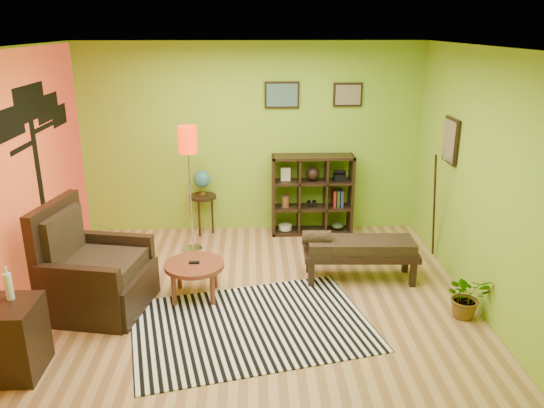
{
  "coord_description": "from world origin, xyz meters",
  "views": [
    {
      "loc": [
        0.02,
        -5.46,
        3.01
      ],
      "look_at": [
        0.24,
        0.31,
        1.05
      ],
      "focal_mm": 35.0,
      "sensor_mm": 36.0,
      "label": 1
    }
  ],
  "objects_px": {
    "armchair": "(93,277)",
    "globe_table": "(202,186)",
    "side_cabinet": "(6,339)",
    "potted_plant": "(466,300)",
    "bench": "(357,248)",
    "floor_lamp": "(188,151)",
    "cube_shelf": "(313,195)",
    "coffee_table": "(195,268)"
  },
  "relations": [
    {
      "from": "potted_plant",
      "to": "side_cabinet",
      "type": "bearing_deg",
      "value": -169.88
    },
    {
      "from": "bench",
      "to": "potted_plant",
      "type": "height_order",
      "value": "bench"
    },
    {
      "from": "coffee_table",
      "to": "side_cabinet",
      "type": "height_order",
      "value": "side_cabinet"
    },
    {
      "from": "coffee_table",
      "to": "armchair",
      "type": "xyz_separation_m",
      "value": [
        -1.09,
        -0.21,
        0.01
      ]
    },
    {
      "from": "armchair",
      "to": "cube_shelf",
      "type": "relative_size",
      "value": 1.02
    },
    {
      "from": "floor_lamp",
      "to": "potted_plant",
      "type": "bearing_deg",
      "value": -31.35
    },
    {
      "from": "floor_lamp",
      "to": "potted_plant",
      "type": "relative_size",
      "value": 3.53
    },
    {
      "from": "bench",
      "to": "globe_table",
      "type": "bearing_deg",
      "value": 141.71
    },
    {
      "from": "side_cabinet",
      "to": "bench",
      "type": "bearing_deg",
      "value": 26.52
    },
    {
      "from": "bench",
      "to": "potted_plant",
      "type": "distance_m",
      "value": 1.4
    },
    {
      "from": "coffee_table",
      "to": "globe_table",
      "type": "bearing_deg",
      "value": 91.93
    },
    {
      "from": "potted_plant",
      "to": "cube_shelf",
      "type": "bearing_deg",
      "value": 118.9
    },
    {
      "from": "coffee_table",
      "to": "potted_plant",
      "type": "bearing_deg",
      "value": -10.82
    },
    {
      "from": "coffee_table",
      "to": "bench",
      "type": "distance_m",
      "value": 1.99
    },
    {
      "from": "floor_lamp",
      "to": "globe_table",
      "type": "xyz_separation_m",
      "value": [
        0.1,
        0.62,
        -0.67
      ]
    },
    {
      "from": "floor_lamp",
      "to": "cube_shelf",
      "type": "distance_m",
      "value": 2.02
    },
    {
      "from": "bench",
      "to": "potted_plant",
      "type": "relative_size",
      "value": 2.87
    },
    {
      "from": "armchair",
      "to": "cube_shelf",
      "type": "xyz_separation_m",
      "value": [
        2.67,
        2.15,
        0.23
      ]
    },
    {
      "from": "side_cabinet",
      "to": "globe_table",
      "type": "xyz_separation_m",
      "value": [
        1.47,
        3.33,
        0.39
      ]
    },
    {
      "from": "armchair",
      "to": "globe_table",
      "type": "bearing_deg",
      "value": 64.72
    },
    {
      "from": "cube_shelf",
      "to": "bench",
      "type": "relative_size",
      "value": 0.84
    },
    {
      "from": "floor_lamp",
      "to": "side_cabinet",
      "type": "bearing_deg",
      "value": -116.75
    },
    {
      "from": "armchair",
      "to": "bench",
      "type": "distance_m",
      "value": 3.1
    },
    {
      "from": "globe_table",
      "to": "potted_plant",
      "type": "relative_size",
      "value": 1.98
    },
    {
      "from": "globe_table",
      "to": "cube_shelf",
      "type": "bearing_deg",
      "value": -0.7
    },
    {
      "from": "globe_table",
      "to": "potted_plant",
      "type": "xyz_separation_m",
      "value": [
        3.03,
        -2.53,
        -0.55
      ]
    },
    {
      "from": "armchair",
      "to": "globe_table",
      "type": "height_order",
      "value": "armchair"
    },
    {
      "from": "armchair",
      "to": "potted_plant",
      "type": "height_order",
      "value": "armchair"
    },
    {
      "from": "floor_lamp",
      "to": "globe_table",
      "type": "relative_size",
      "value": 1.78
    },
    {
      "from": "side_cabinet",
      "to": "potted_plant",
      "type": "bearing_deg",
      "value": 10.12
    },
    {
      "from": "potted_plant",
      "to": "coffee_table",
      "type": "bearing_deg",
      "value": 169.18
    },
    {
      "from": "armchair",
      "to": "floor_lamp",
      "type": "xyz_separation_m",
      "value": [
        0.92,
        1.55,
        1.05
      ]
    },
    {
      "from": "coffee_table",
      "to": "cube_shelf",
      "type": "height_order",
      "value": "cube_shelf"
    },
    {
      "from": "side_cabinet",
      "to": "globe_table",
      "type": "bearing_deg",
      "value": 66.19
    },
    {
      "from": "coffee_table",
      "to": "floor_lamp",
      "type": "height_order",
      "value": "floor_lamp"
    },
    {
      "from": "globe_table",
      "to": "floor_lamp",
      "type": "bearing_deg",
      "value": -99.47
    },
    {
      "from": "cube_shelf",
      "to": "side_cabinet",
      "type": "bearing_deg",
      "value": -133.22
    },
    {
      "from": "coffee_table",
      "to": "potted_plant",
      "type": "distance_m",
      "value": 3.02
    },
    {
      "from": "side_cabinet",
      "to": "coffee_table",
      "type": "bearing_deg",
      "value": 41.7
    },
    {
      "from": "armchair",
      "to": "floor_lamp",
      "type": "height_order",
      "value": "floor_lamp"
    },
    {
      "from": "floor_lamp",
      "to": "bench",
      "type": "xyz_separation_m",
      "value": [
        2.12,
        -0.97,
        -1.01
      ]
    },
    {
      "from": "floor_lamp",
      "to": "armchair",
      "type": "bearing_deg",
      "value": -120.73
    }
  ]
}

